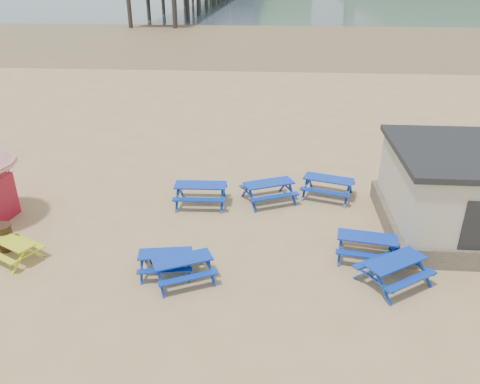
# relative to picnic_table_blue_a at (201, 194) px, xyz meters

# --- Properties ---
(ground) EXTENTS (400.00, 400.00, 0.00)m
(ground) POSITION_rel_picnic_table_blue_a_xyz_m (0.23, -2.35, -0.43)
(ground) COLOR tan
(ground) RESTS_ON ground
(wet_sand) EXTENTS (400.00, 400.00, 0.00)m
(wet_sand) POSITION_rel_picnic_table_blue_a_xyz_m (0.23, 52.65, -0.43)
(wet_sand) COLOR olive
(wet_sand) RESTS_ON ground
(picnic_table_blue_a) EXTENTS (2.13, 1.75, 0.87)m
(picnic_table_blue_a) POSITION_rel_picnic_table_blue_a_xyz_m (0.00, 0.00, 0.00)
(picnic_table_blue_a) COLOR #0D28AC
(picnic_table_blue_a) RESTS_ON ground
(picnic_table_blue_b) EXTENTS (2.41, 2.15, 0.85)m
(picnic_table_blue_b) POSITION_rel_picnic_table_blue_a_xyz_m (5.21, 1.09, -0.01)
(picnic_table_blue_b) COLOR #0D28AC
(picnic_table_blue_b) RESTS_ON ground
(picnic_table_blue_c) EXTENTS (2.50, 2.30, 0.84)m
(picnic_table_blue_c) POSITION_rel_picnic_table_blue_a_xyz_m (2.74, 0.47, -0.01)
(picnic_table_blue_c) COLOR #0D28AC
(picnic_table_blue_c) RESTS_ON ground
(picnic_table_blue_d) EXTENTS (1.86, 1.59, 0.70)m
(picnic_table_blue_d) POSITION_rel_picnic_table_blue_a_xyz_m (-0.36, -4.80, -0.09)
(picnic_table_blue_d) COLOR #0D28AC
(picnic_table_blue_d) RESTS_ON ground
(picnic_table_blue_e) EXTENTS (2.24, 2.07, 0.75)m
(picnic_table_blue_e) POSITION_rel_picnic_table_blue_a_xyz_m (0.26, -5.17, -0.06)
(picnic_table_blue_e) COLOR #0D28AC
(picnic_table_blue_e) RESTS_ON ground
(picnic_table_blue_f) EXTENTS (2.50, 2.41, 0.82)m
(picnic_table_blue_f) POSITION_rel_picnic_table_blue_a_xyz_m (6.66, -4.84, -0.02)
(picnic_table_blue_f) COLOR #0D28AC
(picnic_table_blue_f) RESTS_ON ground
(picnic_table_yellow) EXTENTS (1.99, 1.86, 0.66)m
(picnic_table_yellow) POSITION_rel_picnic_table_blue_a_xyz_m (-5.49, -4.49, -0.10)
(picnic_table_yellow) COLOR #B2CD0B
(picnic_table_yellow) RESTS_ON ground
(litter_bin) EXTENTS (0.63, 0.63, 0.92)m
(litter_bin) POSITION_rel_picnic_table_blue_a_xyz_m (-6.14, -3.92, 0.03)
(litter_bin) COLOR #3B2215
(litter_bin) RESTS_ON ground
(headland_town) EXTENTS (264.00, 144.00, 108.00)m
(headland_town) POSITION_rel_picnic_table_blue_a_xyz_m (90.23, 227.33, -10.34)
(headland_town) COLOR #2D4C1E
(headland_town) RESTS_ON ground
(picnic_table_blue_g) EXTENTS (2.14, 1.84, 0.80)m
(picnic_table_blue_g) POSITION_rel_picnic_table_blue_a_xyz_m (6.06, -3.49, -0.03)
(picnic_table_blue_g) COLOR #0D28AC
(picnic_table_blue_g) RESTS_ON ground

